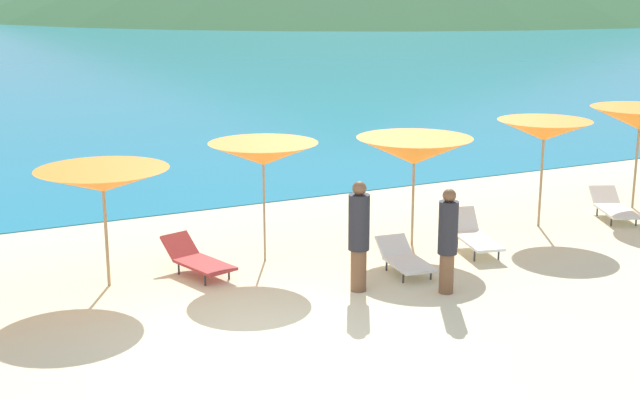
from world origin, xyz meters
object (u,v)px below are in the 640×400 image
umbrella_4 (103,180)px  lounge_chair_8 (197,259)px  beachgoer_1 (448,238)px  beachgoer_2 (359,233)px  umbrella_8 (640,119)px  lounge_chair_3 (405,259)px  umbrella_6 (414,151)px  umbrella_5 (263,154)px  lounge_chair_6 (613,207)px  umbrella_7 (544,131)px  lounge_chair_1 (474,235)px

umbrella_4 → lounge_chair_8: umbrella_4 is taller
beachgoer_1 → beachgoer_2: beachgoer_2 is taller
umbrella_8 → lounge_chair_3: umbrella_8 is taller
umbrella_6 → umbrella_5: bearing=173.6°
lounge_chair_6 → beachgoer_2: (-7.32, -1.59, 0.74)m
umbrella_7 → lounge_chair_3: 4.78m
umbrella_5 → lounge_chair_6: (8.10, -0.62, -1.77)m
umbrella_4 → umbrella_8: 12.15m
umbrella_8 → beachgoer_2: umbrella_8 is taller
umbrella_4 → beachgoer_2: bearing=-29.8°
umbrella_4 → umbrella_7: size_ratio=1.06×
umbrella_7 → beachgoer_2: 5.81m
beachgoer_1 → lounge_chair_8: bearing=-164.2°
umbrella_5 → umbrella_6: 3.05m
umbrella_7 → beachgoer_2: (-5.42, -1.82, -1.06)m
umbrella_6 → lounge_chair_1: bearing=-45.7°
umbrella_7 → lounge_chair_8: (-7.58, 0.21, -1.78)m
umbrella_5 → umbrella_8: size_ratio=0.96×
lounge_chair_3 → umbrella_5: bearing=145.2°
umbrella_5 → beachgoer_2: 2.56m
umbrella_7 → beachgoer_1: size_ratio=1.27×
umbrella_4 → umbrella_5: umbrella_5 is taller
umbrella_6 → umbrella_8: 6.18m
lounge_chair_3 → lounge_chair_6: (6.11, 1.12, 0.00)m
umbrella_8 → beachgoer_1: 7.79m
lounge_chair_1 → lounge_chair_3: (-1.91, -0.52, -0.05)m
umbrella_7 → beachgoer_2: umbrella_7 is taller
umbrella_7 → lounge_chair_8: 7.79m
umbrella_4 → umbrella_8: size_ratio=1.04×
lounge_chair_1 → umbrella_5: bearing=176.6°
lounge_chair_3 → umbrella_8: bearing=19.1°
lounge_chair_3 → beachgoer_1: (0.06, -1.22, 0.70)m
lounge_chair_1 → lounge_chair_3: size_ratio=1.17×
lounge_chair_6 → lounge_chair_1: bearing=-147.6°
umbrella_8 → lounge_chair_1: (-5.31, -1.10, -1.77)m
lounge_chair_6 → beachgoer_2: size_ratio=0.95×
umbrella_8 → lounge_chair_8: 10.74m
umbrella_5 → umbrella_6: umbrella_5 is taller
umbrella_8 → beachgoer_1: bearing=-158.3°
lounge_chair_8 → lounge_chair_1: bearing=-27.1°
umbrella_5 → lounge_chair_6: 8.31m
umbrella_6 → lounge_chair_6: umbrella_6 is taller
lounge_chair_6 → beachgoer_1: 6.53m
lounge_chair_3 → umbrella_6: bearing=59.7°
umbrella_4 → beachgoer_2: size_ratio=1.28×
umbrella_6 → beachgoer_2: umbrella_6 is taller
umbrella_7 → umbrella_8: (3.01, 0.28, 0.01)m
umbrella_4 → umbrella_5: 2.95m
lounge_chair_8 → beachgoer_2: beachgoer_2 is taller
umbrella_6 → umbrella_4: bearing=177.5°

